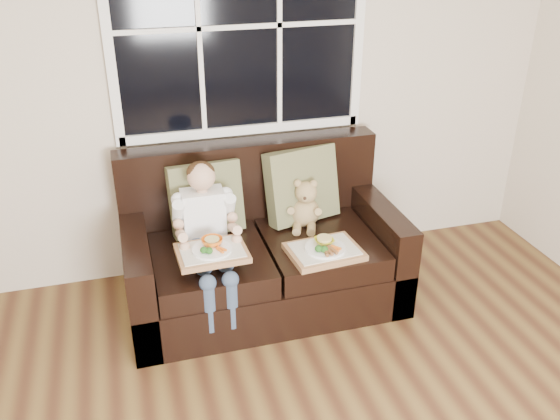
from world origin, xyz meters
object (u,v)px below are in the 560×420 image
object	(u,v)px
loveseat	(261,254)
teddy_bear	(306,207)
tray_right	(324,250)
child	(206,225)
tray_left	(212,251)

from	to	relation	value
loveseat	teddy_bear	distance (m)	0.42
teddy_bear	tray_right	distance (m)	0.39
child	tray_right	size ratio (longest dim) A/B	1.84
teddy_bear	tray_right	size ratio (longest dim) A/B	0.74
teddy_bear	tray_right	world-z (taller)	teddy_bear
teddy_bear	tray_left	bearing A→B (deg)	-131.02
loveseat	tray_left	distance (m)	0.55
tray_left	tray_right	distance (m)	0.67
tray_right	loveseat	bearing A→B (deg)	127.41
loveseat	tray_right	world-z (taller)	loveseat
tray_left	tray_right	size ratio (longest dim) A/B	0.89
loveseat	teddy_bear	xyz separation A→B (m)	(0.31, 0.04, 0.27)
child	teddy_bear	world-z (taller)	child
loveseat	teddy_bear	world-z (taller)	loveseat
tray_left	tray_right	xyz separation A→B (m)	(0.67, -0.01, -0.10)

